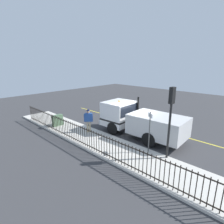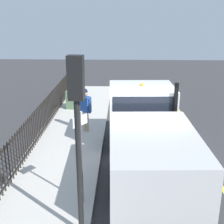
{
  "view_description": "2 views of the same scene",
  "coord_description": "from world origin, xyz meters",
  "px_view_note": "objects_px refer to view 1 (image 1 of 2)",
  "views": [
    {
      "loc": [
        10.19,
        7.59,
        5.26
      ],
      "look_at": [
        0.45,
        -1.73,
        1.48
      ],
      "focal_mm": 28.87,
      "sensor_mm": 36.0,
      "label": 1
    },
    {
      "loc": [
        0.76,
        9.21,
        4.82
      ],
      "look_at": [
        1.07,
        -0.29,
        1.67
      ],
      "focal_mm": 49.13,
      "sensor_mm": 36.0,
      "label": 2
    }
  ],
  "objects_px": {
    "street_sign": "(150,127)",
    "traffic_light_near": "(171,109)",
    "traffic_cone": "(154,126)",
    "utility_cabinet": "(57,120)",
    "worker_standing": "(88,118)",
    "work_truck": "(136,118)"
  },
  "relations": [
    {
      "from": "worker_standing",
      "to": "traffic_cone",
      "type": "bearing_deg",
      "value": 5.07
    },
    {
      "from": "street_sign",
      "to": "worker_standing",
      "type": "bearing_deg",
      "value": -84.43
    },
    {
      "from": "traffic_cone",
      "to": "utility_cabinet",
      "type": "bearing_deg",
      "value": -50.78
    },
    {
      "from": "work_truck",
      "to": "street_sign",
      "type": "xyz_separation_m",
      "value": [
        1.75,
        2.23,
        0.36
      ]
    },
    {
      "from": "worker_standing",
      "to": "traffic_light_near",
      "type": "xyz_separation_m",
      "value": [
        -0.6,
        6.05,
        1.69
      ]
    },
    {
      "from": "traffic_cone",
      "to": "street_sign",
      "type": "bearing_deg",
      "value": 26.23
    },
    {
      "from": "work_truck",
      "to": "utility_cabinet",
      "type": "bearing_deg",
      "value": 116.4
    },
    {
      "from": "traffic_light_near",
      "to": "street_sign",
      "type": "bearing_deg",
      "value": 100.73
    },
    {
      "from": "worker_standing",
      "to": "traffic_light_near",
      "type": "bearing_deg",
      "value": -41.92
    },
    {
      "from": "worker_standing",
      "to": "utility_cabinet",
      "type": "bearing_deg",
      "value": 149.01
    },
    {
      "from": "traffic_light_near",
      "to": "traffic_cone",
      "type": "xyz_separation_m",
      "value": [
        -3.52,
        -2.91,
        -2.63
      ]
    },
    {
      "from": "utility_cabinet",
      "to": "traffic_cone",
      "type": "distance_m",
      "value": 7.91
    },
    {
      "from": "worker_standing",
      "to": "work_truck",
      "type": "bearing_deg",
      "value": -8.0
    },
    {
      "from": "worker_standing",
      "to": "utility_cabinet",
      "type": "xyz_separation_m",
      "value": [
        0.89,
        -2.98,
        -0.63
      ]
    },
    {
      "from": "work_truck",
      "to": "worker_standing",
      "type": "relative_size",
      "value": 3.61
    },
    {
      "from": "utility_cabinet",
      "to": "traffic_cone",
      "type": "xyz_separation_m",
      "value": [
        -5.0,
        6.13,
        -0.31
      ]
    },
    {
      "from": "worker_standing",
      "to": "traffic_light_near",
      "type": "relative_size",
      "value": 0.45
    },
    {
      "from": "utility_cabinet",
      "to": "street_sign",
      "type": "xyz_separation_m",
      "value": [
        -1.37,
        7.91,
        1.06
      ]
    },
    {
      "from": "work_truck",
      "to": "traffic_light_near",
      "type": "height_order",
      "value": "traffic_light_near"
    },
    {
      "from": "utility_cabinet",
      "to": "work_truck",
      "type": "bearing_deg",
      "value": 118.75
    },
    {
      "from": "street_sign",
      "to": "traffic_light_near",
      "type": "bearing_deg",
      "value": 95.85
    },
    {
      "from": "worker_standing",
      "to": "street_sign",
      "type": "xyz_separation_m",
      "value": [
        -0.48,
        4.93,
        0.42
      ]
    }
  ]
}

